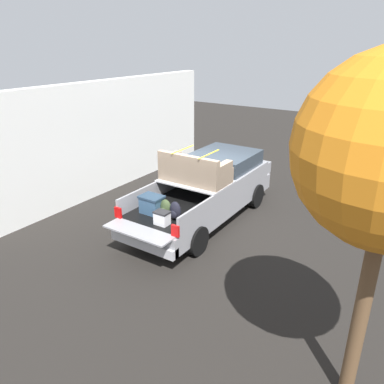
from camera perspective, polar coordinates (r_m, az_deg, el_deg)
The scene contains 3 objects.
ground_plane at distance 11.32m, azimuth 1.68°, elevation -4.22°, with size 40.00×40.00×0.00m, color black.
pickup_truck at distance 11.20m, azimuth 2.63°, elevation 0.74°, with size 6.05×2.06×2.23m.
building_facade at distance 13.57m, azimuth -12.64°, elevation 8.32°, with size 10.48×0.36×3.82m, color white.
Camera 1 is at (-8.65, -5.31, 5.00)m, focal length 34.94 mm.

